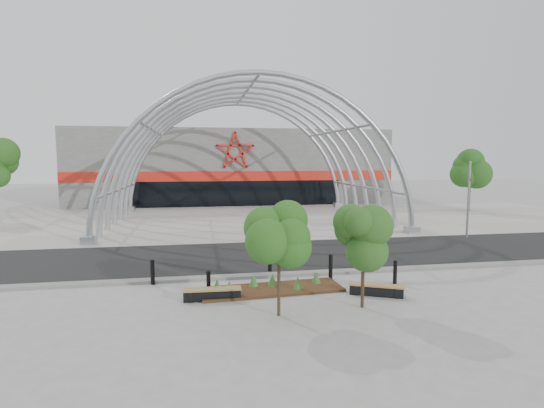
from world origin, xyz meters
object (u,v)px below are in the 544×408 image
at_px(street_tree_1, 364,236).
at_px(bollard_2, 270,260).
at_px(signal_pole, 468,199).
at_px(bench_0, 212,294).
at_px(bench_1, 376,290).
at_px(street_tree_0, 279,242).

height_order(street_tree_1, bollard_2, street_tree_1).
bearing_deg(signal_pole, bollard_2, -157.81).
distance_m(bench_0, bench_1, 5.91).
height_order(signal_pole, bench_0, signal_pole).
xyz_separation_m(signal_pole, street_tree_1, (-10.92, -10.32, -0.09)).
bearing_deg(street_tree_0, bench_0, 137.88).
relative_size(signal_pole, street_tree_0, 1.45).
xyz_separation_m(bench_0, bollard_2, (2.62, 3.35, 0.30)).
relative_size(street_tree_1, bench_0, 1.64).
bearing_deg(street_tree_0, street_tree_1, 5.10).
bearing_deg(street_tree_1, bollard_2, 115.05).
bearing_deg(bench_1, bench_0, 175.12).
height_order(bench_1, bollard_2, bollard_2).
bearing_deg(street_tree_1, signal_pole, 43.40).
bearing_deg(signal_pole, street_tree_1, -136.60).
xyz_separation_m(signal_pole, street_tree_0, (-13.81, -10.58, -0.13)).
height_order(signal_pole, street_tree_0, signal_pole).
distance_m(signal_pole, street_tree_1, 15.03).
xyz_separation_m(street_tree_0, bench_0, (-2.03, 1.84, -2.16)).
xyz_separation_m(street_tree_0, street_tree_1, (2.89, 0.26, 0.04)).
distance_m(signal_pole, street_tree_0, 17.40).
height_order(bench_0, bollard_2, bollard_2).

